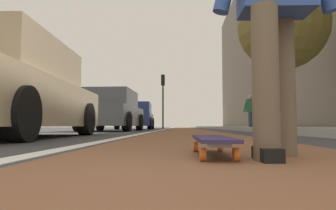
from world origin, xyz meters
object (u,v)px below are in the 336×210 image
object	(u,v)px
parked_car_near	(8,92)
street_tree_mid	(283,26)
parked_car_mid	(112,111)
skateboard	(213,140)
pedestrian_distant	(251,110)
traffic_light	(163,91)
parked_car_far	(136,117)

from	to	relation	value
parked_car_near	street_tree_mid	size ratio (longest dim) A/B	0.89
parked_car_near	parked_car_mid	bearing A→B (deg)	-0.87
skateboard	pedestrian_distant	world-z (taller)	pedestrian_distant
skateboard	street_tree_mid	distance (m)	9.50
traffic_light	pedestrian_distant	size ratio (longest dim) A/B	2.52
parked_car_far	traffic_light	xyz separation A→B (m)	(5.80, -1.22, 2.10)
parked_car_far	traffic_light	distance (m)	6.28
pedestrian_distant	parked_car_near	bearing A→B (deg)	148.74
parked_car_mid	pedestrian_distant	world-z (taller)	pedestrian_distant
skateboard	parked_car_far	size ratio (longest dim) A/B	0.20
traffic_light	parked_car_near	bearing A→B (deg)	176.00
parked_car_far	skateboard	bearing A→B (deg)	-170.18
parked_car_mid	parked_car_far	bearing A→B (deg)	0.07
skateboard	pedestrian_distant	xyz separation A→B (m)	(12.29, -2.97, 0.83)
skateboard	parked_car_mid	distance (m)	9.94
parked_car_near	pedestrian_distant	bearing A→B (deg)	-31.26
skateboard	parked_car_far	bearing A→B (deg)	9.82
parked_car_mid	street_tree_mid	size ratio (longest dim) A/B	0.82
parked_car_mid	parked_car_far	xyz separation A→B (m)	(6.22, 0.01, -0.00)
street_tree_mid	parked_car_far	bearing A→B (deg)	38.32
parked_car_near	traffic_light	size ratio (longest dim) A/B	1.09
parked_car_near	pedestrian_distant	size ratio (longest dim) A/B	2.74
traffic_light	street_tree_mid	distance (m)	14.07
parked_car_near	parked_car_mid	xyz separation A→B (m)	(6.81, -0.10, 0.01)
parked_car_far	pedestrian_distant	distance (m)	6.68
parked_car_mid	street_tree_mid	xyz separation A→B (m)	(-1.25, -5.89, 2.75)
skateboard	pedestrian_distant	size ratio (longest dim) A/B	0.52
parked_car_far	traffic_light	bearing A→B (deg)	-11.89
skateboard	parked_car_far	distance (m)	16.01
parked_car_near	pedestrian_distant	world-z (taller)	pedestrian_distant
parked_car_near	parked_car_far	size ratio (longest dim) A/B	1.07
street_tree_mid	parked_car_mid	bearing A→B (deg)	78.06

